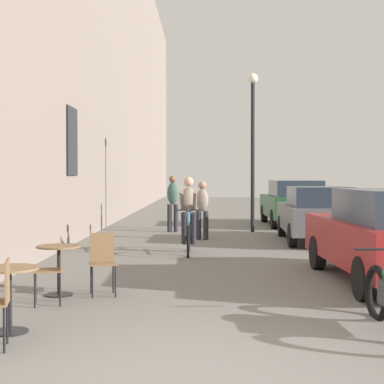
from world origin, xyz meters
The scene contains 12 objects.
ground_plane centered at (0.00, 0.00, 0.00)m, with size 88.00×88.00×0.00m, color slate.
building_facade_left centered at (-3.45, 14.00, 6.84)m, with size 0.54×68.00×13.68m.
cafe_table_near centered at (-2.04, 1.58, 0.52)m, with size 0.64×0.64×0.72m.
cafe_table_mid centered at (-2.00, 3.63, 0.52)m, with size 0.64×0.64×0.72m.
cafe_chair_mid_toward_street centered at (-1.38, 3.70, 0.52)m, with size 0.46×0.46×0.89m.
cafe_chair_mid_toward_wall centered at (-1.93, 3.03, 0.52)m, with size 0.46×0.46×0.89m.
cyclist_on_bicycle centered at (-0.24, 8.38, 0.81)m, with size 0.52×1.76×1.74m.
pedestrian_near centered at (0.06, 11.28, 0.90)m, with size 0.37×0.28×1.59m.
pedestrian_mid centered at (-0.86, 13.48, 0.98)m, with size 0.36×0.28×1.74m.
street_lamp centered at (1.62, 13.55, 3.11)m, with size 0.32×0.32×4.90m.
parked_car_second centered at (3.06, 10.71, 0.76)m, with size 1.85×4.15×1.46m.
parked_car_third centered at (3.24, 15.95, 0.82)m, with size 1.91×4.46×1.58m.
Camera 1 is at (0.08, -4.89, 1.72)m, focal length 55.72 mm.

